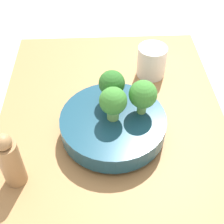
{
  "coord_description": "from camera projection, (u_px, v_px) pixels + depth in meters",
  "views": [
    {
      "loc": [
        -0.57,
        0.03,
        0.66
      ],
      "look_at": [
        -0.04,
        0.0,
        0.12
      ],
      "focal_mm": 50.0,
      "sensor_mm": 36.0,
      "label": 1
    }
  ],
  "objects": [
    {
      "name": "cup",
      "position": [
        152.0,
        61.0,
        0.95
      ],
      "size": [
        0.09,
        0.09,
        0.1
      ],
      "color": "silver",
      "rests_on": "table"
    },
    {
      "name": "bowl",
      "position": [
        112.0,
        125.0,
        0.79
      ],
      "size": [
        0.27,
        0.27,
        0.06
      ],
      "color": "navy",
      "rests_on": "table"
    },
    {
      "name": "broccoli_floret_center",
      "position": [
        112.0,
        102.0,
        0.73
      ],
      "size": [
        0.07,
        0.07,
        0.09
      ],
      "color": "#7AB256",
      "rests_on": "bowl"
    },
    {
      "name": "broccoli_floret_front",
      "position": [
        143.0,
        95.0,
        0.75
      ],
      "size": [
        0.07,
        0.07,
        0.09
      ],
      "color": "#7AB256",
      "rests_on": "bowl"
    },
    {
      "name": "pepper_mill",
      "position": [
        10.0,
        161.0,
        0.67
      ],
      "size": [
        0.05,
        0.05,
        0.15
      ],
      "color": "#997047",
      "rests_on": "table"
    },
    {
      "name": "table",
      "position": [
        112.0,
        128.0,
        0.86
      ],
      "size": [
        0.85,
        0.62,
        0.04
      ],
      "color": "#9E7042",
      "rests_on": "ground_plane"
    },
    {
      "name": "broccoli_floret_right",
      "position": [
        110.0,
        84.0,
        0.78
      ],
      "size": [
        0.07,
        0.07,
        0.09
      ],
      "color": "#7AB256",
      "rests_on": "bowl"
    },
    {
      "name": "ground_plane",
      "position": [
        112.0,
        132.0,
        0.87
      ],
      "size": [
        6.0,
        6.0,
        0.0
      ],
      "primitive_type": "plane",
      "color": "silver"
    }
  ]
}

